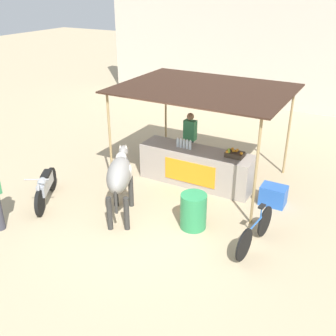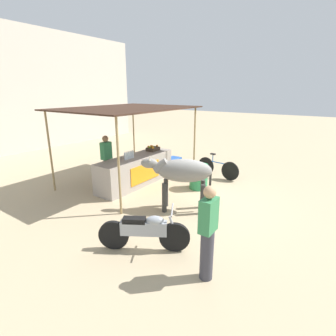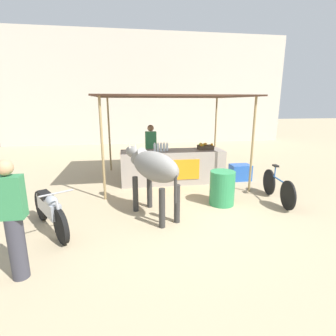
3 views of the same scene
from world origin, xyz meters
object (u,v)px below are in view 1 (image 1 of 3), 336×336
vendor_behind_counter (190,141)px  water_barrel (193,211)px  cow (120,175)px  fruit_crate (234,154)px  stall_counter (196,167)px  cooler_box (273,195)px  motorcycle_parked (45,186)px  bicycle_leaning (255,232)px

vendor_behind_counter → water_barrel: bearing=-62.3°
water_barrel → cow: 1.79m
fruit_crate → stall_counter: bearing=-177.1°
cooler_box → cow: (-2.90, -2.17, 0.79)m
vendor_behind_counter → cooler_box: vendor_behind_counter is taller
motorcycle_parked → fruit_crate: bearing=35.7°
fruit_crate → bicycle_leaning: (1.22, -1.98, -0.69)m
fruit_crate → motorcycle_parked: 4.66m
vendor_behind_counter → water_barrel: size_ratio=2.07×
stall_counter → vendor_behind_counter: (-0.56, 0.75, 0.37)m
vendor_behind_counter → bicycle_leaning: 3.89m
water_barrel → motorcycle_parked: bearing=-168.3°
stall_counter → motorcycle_parked: bearing=-136.2°
motorcycle_parked → cooler_box: bearing=27.7°
bicycle_leaning → motorcycle_parked: bearing=-171.8°
stall_counter → water_barrel: size_ratio=3.76×
cooler_box → water_barrel: (-1.26, -1.81, 0.16)m
vendor_behind_counter → water_barrel: vendor_behind_counter is taller
motorcycle_parked → bicycle_leaning: size_ratio=0.96×
bicycle_leaning → cow: bearing=-173.7°
vendor_behind_counter → motorcycle_parked: bearing=-122.9°
fruit_crate → cooler_box: bearing=-7.7°
fruit_crate → water_barrel: (-0.16, -1.95, -0.64)m
vendor_behind_counter → bicycle_leaning: size_ratio=1.00×
bicycle_leaning → water_barrel: bearing=178.9°
fruit_crate → water_barrel: size_ratio=0.55×
fruit_crate → cooler_box: (1.10, -0.15, -0.80)m
fruit_crate → vendor_behind_counter: bearing=155.7°
stall_counter → cow: (-0.81, -2.26, 0.55)m
cooler_box → motorcycle_parked: 5.48m
fruit_crate → vendor_behind_counter: 1.72m
stall_counter → vendor_behind_counter: 1.01m
stall_counter → motorcycle_parked: stall_counter is taller
fruit_crate → water_barrel: fruit_crate is taller
vendor_behind_counter → fruit_crate: bearing=-24.3°
vendor_behind_counter → cooler_box: bearing=-17.8°
fruit_crate → bicycle_leaning: bearing=-58.4°
cooler_box → bicycle_leaning: bearing=-86.2°
motorcycle_parked → bicycle_leaning: bearing=8.2°
cooler_box → stall_counter: bearing=177.3°
stall_counter → water_barrel: 2.08m
water_barrel → motorcycle_parked: size_ratio=0.50×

